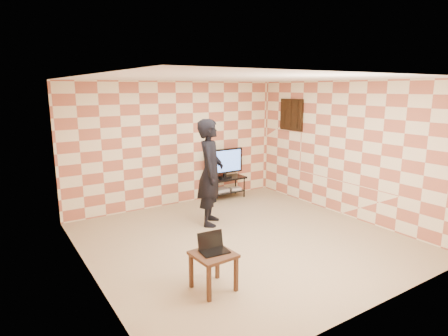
{
  "coord_description": "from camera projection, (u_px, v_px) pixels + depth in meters",
  "views": [
    {
      "loc": [
        -3.56,
        -4.89,
        2.55
      ],
      "look_at": [
        0.0,
        0.6,
        1.15
      ],
      "focal_mm": 30.0,
      "sensor_mm": 36.0,
      "label": 1
    }
  ],
  "objects": [
    {
      "name": "floor",
      "position": [
        243.0,
        239.0,
        6.44
      ],
      "size": [
        5.0,
        5.0,
        0.0
      ],
      "primitive_type": "plane",
      "color": "tan",
      "rests_on": "ground"
    },
    {
      "name": "wall_left",
      "position": [
        87.0,
        183.0,
        4.83
      ],
      "size": [
        0.02,
        5.0,
        2.7
      ],
      "primitive_type": "cube",
      "color": "#F4E5B7",
      "rests_on": "ground"
    },
    {
      "name": "dvd_player",
      "position": [
        220.0,
        190.0,
        8.79
      ],
      "size": [
        0.41,
        0.31,
        0.06
      ],
      "primitive_type": "cube",
      "rotation": [
        0.0,
        0.0,
        0.09
      ],
      "color": "silver",
      "rests_on": "tv_stand"
    },
    {
      "name": "tv_stand",
      "position": [
        225.0,
        183.0,
        8.78
      ],
      "size": [
        0.99,
        0.45,
        0.5
      ],
      "color": "black",
      "rests_on": "floor"
    },
    {
      "name": "game_console",
      "position": [
        235.0,
        189.0,
        8.93
      ],
      "size": [
        0.28,
        0.23,
        0.06
      ],
      "primitive_type": "cube",
      "rotation": [
        0.0,
        0.0,
        -0.21
      ],
      "color": "silver",
      "rests_on": "tv_stand"
    },
    {
      "name": "wall_back",
      "position": [
        177.0,
        144.0,
        8.21
      ],
      "size": [
        5.0,
        0.02,
        2.7
      ],
      "primitive_type": "cube",
      "color": "#F4E5B7",
      "rests_on": "ground"
    },
    {
      "name": "tv",
      "position": [
        225.0,
        162.0,
        8.67
      ],
      "size": [
        0.94,
        0.18,
        0.68
      ],
      "color": "black",
      "rests_on": "tv_stand"
    },
    {
      "name": "ceiling",
      "position": [
        245.0,
        78.0,
        5.88
      ],
      "size": [
        5.0,
        5.0,
        0.02
      ],
      "primitive_type": "cube",
      "color": "white",
      "rests_on": "wall_back"
    },
    {
      "name": "wall_right",
      "position": [
        345.0,
        149.0,
        7.49
      ],
      "size": [
        0.02,
        5.0,
        2.7
      ],
      "primitive_type": "cube",
      "color": "#F4E5B7",
      "rests_on": "ground"
    },
    {
      "name": "person",
      "position": [
        210.0,
        173.0,
        7.0
      ],
      "size": [
        0.82,
        0.87,
        2.0
      ],
      "primitive_type": "imported",
      "rotation": [
        0.0,
        0.0,
        0.92
      ],
      "color": "black",
      "rests_on": "floor"
    },
    {
      "name": "wall_art",
      "position": [
        291.0,
        115.0,
        8.62
      ],
      "size": [
        0.04,
        0.72,
        0.72
      ],
      "color": "black",
      "rests_on": "wall_right"
    },
    {
      "name": "wall_front",
      "position": [
        377.0,
        200.0,
        4.1
      ],
      "size": [
        5.0,
        0.02,
        2.7
      ],
      "primitive_type": "cube",
      "color": "#F4E5B7",
      "rests_on": "ground"
    },
    {
      "name": "laptop",
      "position": [
        213.0,
        247.0,
        4.8
      ],
      "size": [
        0.38,
        0.31,
        0.23
      ],
      "color": "black",
      "rests_on": "side_table"
    },
    {
      "name": "side_table",
      "position": [
        213.0,
        260.0,
        4.76
      ],
      "size": [
        0.52,
        0.52,
        0.5
      ],
      "color": "#332016",
      "rests_on": "floor"
    }
  ]
}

